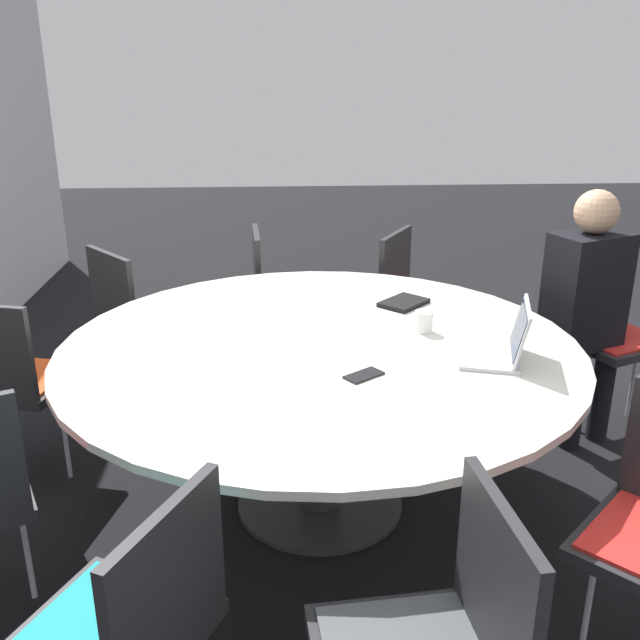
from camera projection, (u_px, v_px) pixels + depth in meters
ground_plane at (320, 503)px, 3.02m from camera, size 16.00×16.00×0.00m
conference_table at (320, 370)px, 2.81m from camera, size 2.02×2.02×0.73m
chair_1 at (606, 323)px, 3.56m from camera, size 0.56×0.57×0.88m
chair_2 at (415, 295)px, 3.98m from camera, size 0.59×0.58×0.88m
chair_3 at (280, 290)px, 4.06m from camera, size 0.47×0.45×0.88m
chair_4 at (137, 313)px, 3.70m from camera, size 0.61×0.60×0.88m
chair_5 at (8, 373)px, 3.00m from camera, size 0.51×0.53×0.88m
chair_7 at (127, 624)px, 1.66m from camera, size 0.58×0.57×0.88m
person_1 at (588, 298)px, 3.33m from camera, size 0.35×0.42×1.23m
laptop at (502, 345)px, 2.62m from camera, size 0.34×0.30×0.21m
spiral_notebook at (404, 303)px, 3.21m from camera, size 0.26×0.25×0.02m
coffee_cup at (424, 322)px, 2.88m from camera, size 0.07×0.07×0.09m
cell_phone at (364, 375)px, 2.49m from camera, size 0.14×0.15×0.01m
handbag at (175, 360)px, 4.10m from camera, size 0.36×0.16×0.28m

